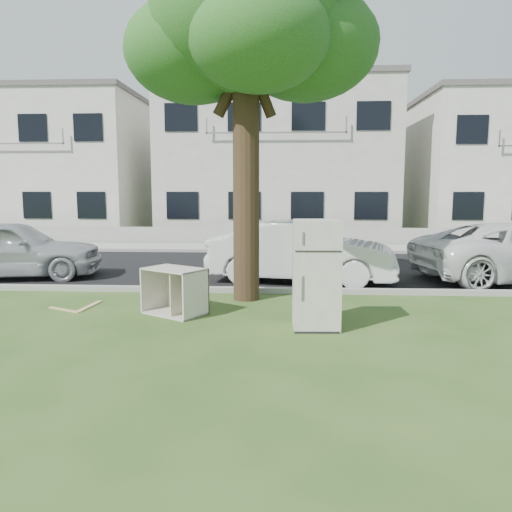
# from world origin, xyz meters

# --- Properties ---
(ground) EXTENTS (120.00, 120.00, 0.00)m
(ground) POSITION_xyz_m (0.00, 0.00, 0.00)
(ground) COLOR #294D1B
(road) EXTENTS (120.00, 7.00, 0.01)m
(road) POSITION_xyz_m (0.00, 6.00, 0.01)
(road) COLOR black
(road) RESTS_ON ground
(kerb_near) EXTENTS (120.00, 0.18, 0.12)m
(kerb_near) POSITION_xyz_m (0.00, 2.45, 0.00)
(kerb_near) COLOR gray
(kerb_near) RESTS_ON ground
(kerb_far) EXTENTS (120.00, 0.18, 0.12)m
(kerb_far) POSITION_xyz_m (0.00, 9.55, 0.00)
(kerb_far) COLOR gray
(kerb_far) RESTS_ON ground
(sidewalk) EXTENTS (120.00, 2.80, 0.01)m
(sidewalk) POSITION_xyz_m (0.00, 11.00, 0.01)
(sidewalk) COLOR gray
(sidewalk) RESTS_ON ground
(low_wall) EXTENTS (120.00, 0.15, 0.70)m
(low_wall) POSITION_xyz_m (0.00, 12.60, 0.35)
(low_wall) COLOR gray
(low_wall) RESTS_ON ground
(street_tree) EXTENTS (3.80, 3.80, 7.02)m
(street_tree) POSITION_xyz_m (-0.40, 1.80, 5.49)
(street_tree) COLOR black
(street_tree) RESTS_ON ground
(townhouse_left) EXTENTS (10.20, 8.16, 7.04)m
(townhouse_left) POSITION_xyz_m (-12.00, 17.50, 3.52)
(townhouse_left) COLOR silver
(townhouse_left) RESTS_ON ground
(townhouse_center) EXTENTS (11.22, 8.16, 7.44)m
(townhouse_center) POSITION_xyz_m (0.00, 17.50, 3.72)
(townhouse_center) COLOR beige
(townhouse_center) RESTS_ON ground
(fridge) EXTENTS (0.77, 0.72, 1.80)m
(fridge) POSITION_xyz_m (0.92, -0.33, 0.90)
(fridge) COLOR silver
(fridge) RESTS_ON ground
(cabinet) EXTENTS (1.30, 1.17, 0.86)m
(cabinet) POSITION_xyz_m (-1.63, 0.47, 0.43)
(cabinet) COLOR silver
(cabinet) RESTS_ON ground
(plank_a) EXTENTS (1.05, 0.22, 0.02)m
(plank_a) POSITION_xyz_m (-1.60, 0.51, 0.01)
(plank_a) COLOR #A98051
(plank_a) RESTS_ON ground
(plank_b) EXTENTS (0.77, 0.44, 0.02)m
(plank_b) POSITION_xyz_m (-3.80, 0.61, 0.01)
(plank_b) COLOR tan
(plank_b) RESTS_ON ground
(plank_c) EXTENTS (0.18, 0.90, 0.02)m
(plank_c) POSITION_xyz_m (-3.43, 0.93, 0.01)
(plank_c) COLOR tan
(plank_c) RESTS_ON ground
(car_center) EXTENTS (4.79, 2.32, 1.51)m
(car_center) POSITION_xyz_m (0.83, 3.82, 0.76)
(car_center) COLOR silver
(car_center) RESTS_ON ground
(car_left) EXTENTS (4.80, 2.68, 1.54)m
(car_left) POSITION_xyz_m (-6.69, 3.93, 0.77)
(car_left) COLOR #B0B2B8
(car_left) RESTS_ON ground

